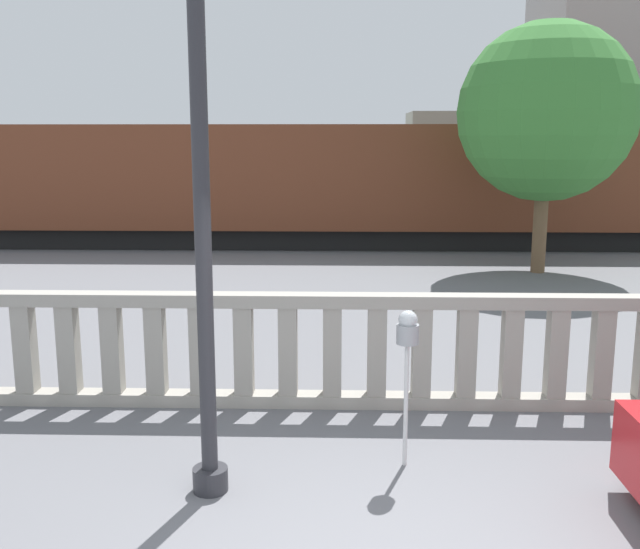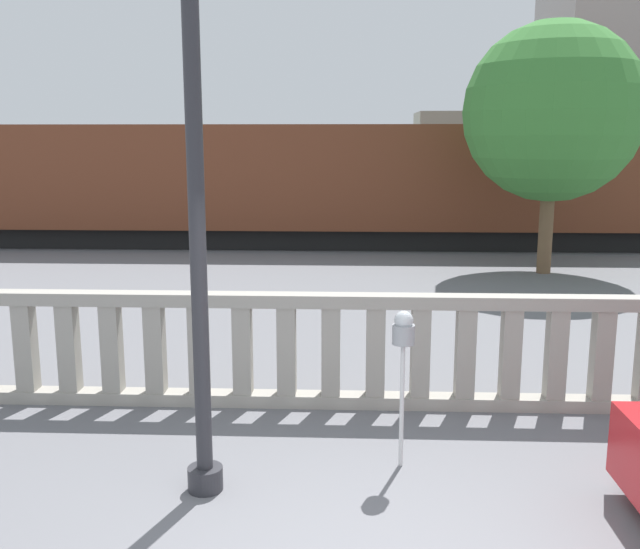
# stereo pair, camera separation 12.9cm
# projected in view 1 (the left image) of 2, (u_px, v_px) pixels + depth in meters

# --- Properties ---
(balustrade) EXTENTS (12.43, 0.24, 1.26)m
(balustrade) POSITION_uv_depth(u_px,v_px,m) (377.00, 351.00, 7.73)
(balustrade) COLOR #9E998E
(balustrade) RESTS_ON ground
(lamppost) EXTENTS (0.38, 0.38, 6.02)m
(lamppost) POSITION_uv_depth(u_px,v_px,m) (197.00, 44.00, 5.30)
(lamppost) COLOR #2D2D33
(lamppost) RESTS_ON ground
(parking_meter) EXTENTS (0.20, 0.20, 1.44)m
(parking_meter) POSITION_uv_depth(u_px,v_px,m) (407.00, 339.00, 6.22)
(parking_meter) COLOR silver
(parking_meter) RESTS_ON ground
(train_near) EXTENTS (28.03, 2.95, 3.85)m
(train_near) POSITION_uv_depth(u_px,v_px,m) (379.00, 183.00, 19.47)
(train_near) COLOR black
(train_near) RESTS_ON ground
(train_far) EXTENTS (24.79, 3.06, 3.83)m
(train_far) POSITION_uv_depth(u_px,v_px,m) (160.00, 171.00, 26.41)
(train_far) COLOR black
(train_far) RESTS_ON ground
(tree_left) EXTENTS (3.78, 3.78, 5.34)m
(tree_left) POSITION_uv_depth(u_px,v_px,m) (547.00, 113.00, 15.06)
(tree_left) COLOR brown
(tree_left) RESTS_ON ground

